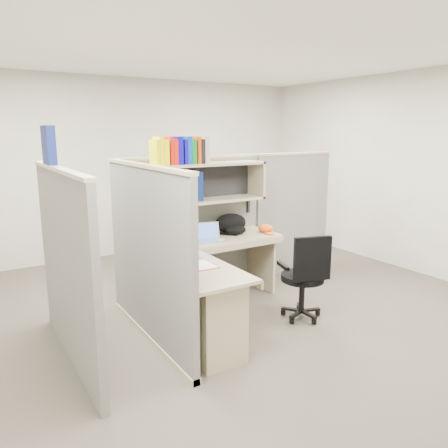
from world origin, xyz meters
TOP-DOWN VIEW (x-y plane):
  - ground at (0.00, 0.00)m, footprint 6.00×6.00m
  - room_shell at (0.00, 0.00)m, footprint 6.00×6.00m
  - cubicle at (-0.37, 0.45)m, footprint 3.79×1.84m
  - desk at (-0.41, -0.29)m, footprint 1.74×1.75m
  - laptop at (-0.03, 0.43)m, footprint 0.35×0.35m
  - backpack at (0.41, 0.63)m, footprint 0.47×0.41m
  - orange_cap at (0.77, 0.48)m, footprint 0.20×0.22m
  - snack_canister at (-0.45, -0.01)m, footprint 0.10×0.10m
  - tissue_box at (-0.81, -0.41)m, footprint 0.14×0.14m
  - mouse at (0.09, 0.37)m, footprint 0.11×0.09m
  - paper_cup at (-0.06, 0.68)m, footprint 0.08×0.08m
  - book_stack at (0.19, 0.79)m, footprint 0.22×0.27m
  - loose_paper at (-0.50, -0.26)m, footprint 0.21×0.28m
  - task_chair at (0.60, -0.41)m, footprint 0.52×0.49m

SIDE VIEW (x-z plane):
  - ground at x=0.00m, z-range 0.00..0.00m
  - task_chair at x=0.60m, z-range -0.13..0.78m
  - desk at x=-0.41m, z-range 0.07..0.80m
  - loose_paper at x=-0.50m, z-range 0.73..0.73m
  - mouse at x=0.09m, z-range 0.73..0.76m
  - orange_cap at x=0.77m, z-range 0.73..0.83m
  - paper_cup at x=-0.06m, z-range 0.73..0.83m
  - snack_canister at x=-0.45m, z-range 0.73..0.83m
  - book_stack at x=0.19m, z-range 0.73..0.85m
  - tissue_box at x=-0.81m, z-range 0.73..0.90m
  - laptop at x=-0.03m, z-range 0.73..0.93m
  - backpack at x=0.41m, z-range 0.73..0.96m
  - cubicle at x=-0.37m, z-range -0.07..1.88m
  - room_shell at x=0.00m, z-range -1.38..4.62m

